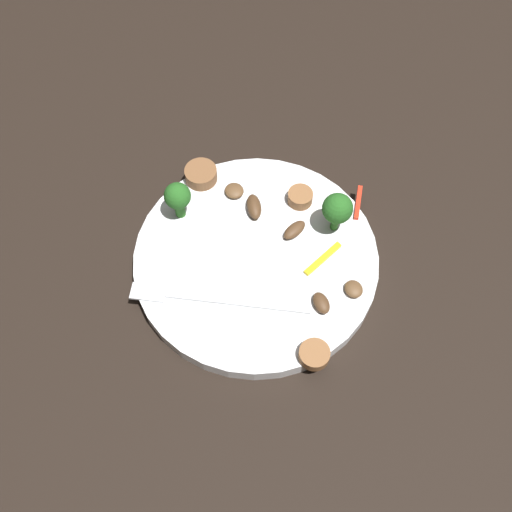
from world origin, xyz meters
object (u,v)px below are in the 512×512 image
fork (206,299)px  mushroom_2 (354,289)px  mushroom_0 (321,303)px  pepper_strip_1 (323,259)px  mushroom_3 (254,207)px  plate (256,260)px  mushroom_1 (234,191)px  pepper_strip_2 (358,203)px  sausage_slice_2 (314,354)px  mushroom_4 (294,230)px  broccoli_floret_1 (337,209)px  broccoli_floret_0 (178,197)px  sausage_slice_0 (201,174)px  sausage_slice_1 (300,197)px

fork → mushroom_2: 0.15m
mushroom_0 → pepper_strip_1: bearing=-83.0°
mushroom_2 → mushroom_3: bearing=-32.3°
plate → mushroom_1: size_ratio=11.89×
pepper_strip_2 → pepper_strip_1: bearing=70.9°
sausage_slice_2 → mushroom_4: sausage_slice_2 is taller
fork → pepper_strip_2: size_ratio=4.21×
sausage_slice_2 → pepper_strip_2: sausage_slice_2 is taller
sausage_slice_2 → broccoli_floret_1: bearing=-88.8°
broccoli_floret_0 → mushroom_2: size_ratio=2.39×
sausage_slice_2 → pepper_strip_1: size_ratio=0.59×
sausage_slice_0 → mushroom_3: 0.07m
plate → pepper_strip_2: 0.13m
fork → pepper_strip_1: same height
fork → pepper_strip_2: (-0.13, -0.15, 0.00)m
mushroom_0 → mushroom_1: (0.11, -0.11, -0.00)m
pepper_strip_1 → mushroom_2: bearing=140.8°
sausage_slice_0 → fork: bearing=106.2°
sausage_slice_0 → sausage_slice_2: 0.24m
pepper_strip_1 → mushroom_3: bearing=-28.9°
sausage_slice_2 → pepper_strip_1: (0.01, -0.11, -0.00)m
mushroom_3 → fork: bearing=77.9°
sausage_slice_0 → sausage_slice_2: size_ratio=1.20×
fork → broccoli_floret_0: broccoli_floret_0 is taller
sausage_slice_2 → mushroom_1: bearing=-55.4°
broccoli_floret_1 → sausage_slice_0: size_ratio=1.46×
mushroom_1 → pepper_strip_1: (-0.11, 0.06, -0.00)m
mushroom_3 → pepper_strip_1: 0.09m
mushroom_1 → plate: bearing=118.7°
broccoli_floret_0 → sausage_slice_0: size_ratio=1.35×
plate → mushroom_0: bearing=150.8°
broccoli_floret_0 → mushroom_1: (-0.05, -0.04, -0.03)m
sausage_slice_0 → mushroom_4: 0.12m
mushroom_1 → mushroom_4: size_ratio=0.74×
broccoli_floret_0 → mushroom_1: 0.07m
plate → mushroom_1: mushroom_1 is taller
mushroom_0 → mushroom_2: 0.04m
sausage_slice_2 → mushroom_3: bearing=-59.1°
broccoli_floret_1 → mushroom_3: (0.09, -0.00, -0.03)m
sausage_slice_1 → pepper_strip_1: size_ratio=0.54×
sausage_slice_2 → mushroom_1: (0.12, -0.17, -0.00)m
mushroom_3 → pepper_strip_2: size_ratio=0.73×
plate → mushroom_2: size_ratio=12.60×
broccoli_floret_1 → broccoli_floret_0: bearing=6.1°
sausage_slice_0 → mushroom_3: sausage_slice_0 is taller
broccoli_floret_0 → mushroom_3: 0.08m
sausage_slice_1 → mushroom_0: size_ratio=1.13×
broccoli_floret_0 → pepper_strip_2: broccoli_floret_0 is taller
sausage_slice_1 → pepper_strip_1: (-0.04, 0.07, -0.00)m
mushroom_2 → pepper_strip_1: size_ratio=0.40×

